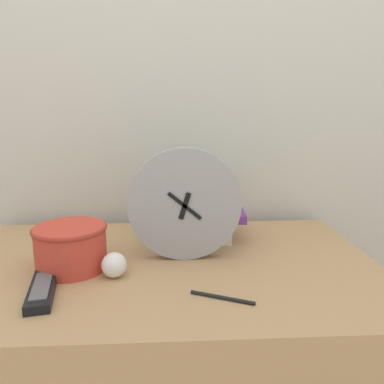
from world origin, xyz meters
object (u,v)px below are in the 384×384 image
desk_clock (185,204)px  pen (222,298)px  basket (71,246)px  crumpled_paper_ball (114,265)px  book_stack (200,213)px  tv_remote (42,290)px

desk_clock → pen: (0.07, -0.23, -0.14)m
basket → crumpled_paper_ball: size_ratio=3.03×
pen → basket: bearing=153.6°
basket → crumpled_paper_ball: bearing=-25.5°
basket → pen: 0.40m
desk_clock → book_stack: desk_clock is taller
desk_clock → pen: bearing=-72.7°
book_stack → pen: 0.39m
desk_clock → crumpled_paper_ball: (-0.17, -0.10, -0.12)m
book_stack → basket: 0.40m
crumpled_paper_ball → pen: bearing=-26.7°
tv_remote → pen: tv_remote is taller
desk_clock → crumpled_paper_ball: bearing=-148.4°
desk_clock → crumpled_paper_ball: 0.23m
desk_clock → pen: 0.28m
tv_remote → crumpled_paper_ball: 0.16m
book_stack → pen: (0.02, -0.39, -0.07)m
book_stack → crumpled_paper_ball: 0.35m
basket → tv_remote: basket is taller
desk_clock → tv_remote: bearing=-149.4°
tv_remote → pen: 0.38m
basket → tv_remote: size_ratio=0.99×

